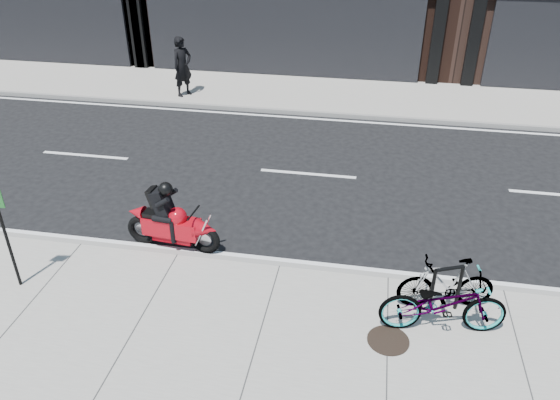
% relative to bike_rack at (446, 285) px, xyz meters
% --- Properties ---
extents(ground, '(120.00, 120.00, 0.00)m').
position_rel_bike_rack_xyz_m(ground, '(-2.89, 2.72, -0.66)').
color(ground, black).
rests_on(ground, ground).
extents(sidewalk_near, '(60.00, 6.00, 0.13)m').
position_rel_bike_rack_xyz_m(sidewalk_near, '(-2.89, -2.28, -0.60)').
color(sidewalk_near, gray).
rests_on(sidewalk_near, ground).
extents(sidewalk_far, '(60.00, 3.50, 0.13)m').
position_rel_bike_rack_xyz_m(sidewalk_far, '(-2.89, 10.47, -0.60)').
color(sidewalk_far, gray).
rests_on(sidewalk_far, ground).
extents(bike_rack, '(0.51, 0.24, 0.90)m').
position_rel_bike_rack_xyz_m(bike_rack, '(0.00, 0.00, 0.00)').
color(bike_rack, black).
rests_on(bike_rack, sidewalk_near).
extents(bicycle_front, '(2.06, 0.96, 1.04)m').
position_rel_bike_rack_xyz_m(bicycle_front, '(-0.08, -0.45, -0.01)').
color(bicycle_front, gray).
rests_on(bicycle_front, sidewalk_near).
extents(bicycle_rear, '(1.67, 0.74, 0.97)m').
position_rel_bike_rack_xyz_m(bicycle_rear, '(0.01, 0.12, -0.05)').
color(bicycle_rear, gray).
rests_on(bicycle_rear, sidewalk_near).
extents(motorcycle, '(1.97, 0.57, 1.47)m').
position_rel_bike_rack_xyz_m(motorcycle, '(-5.01, 1.11, -0.06)').
color(motorcycle, black).
rests_on(motorcycle, ground).
extents(pedestrian, '(0.77, 0.84, 1.93)m').
position_rel_bike_rack_xyz_m(pedestrian, '(-7.68, 9.40, 0.43)').
color(pedestrian, black).
rests_on(pedestrian, sidewalk_far).
extents(manhole_cover, '(0.66, 0.66, 0.02)m').
position_rel_bike_rack_xyz_m(manhole_cover, '(-0.87, -0.87, -0.52)').
color(manhole_cover, black).
rests_on(manhole_cover, sidewalk_near).
extents(sign_post, '(0.27, 0.05, 2.01)m').
position_rel_bike_rack_xyz_m(sign_post, '(-7.33, -0.63, 0.67)').
color(sign_post, black).
rests_on(sign_post, sidewalk_near).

